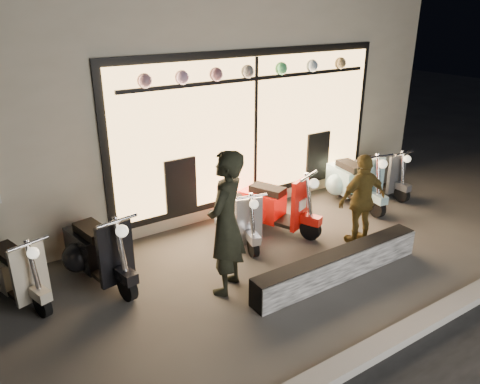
% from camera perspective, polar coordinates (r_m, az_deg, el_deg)
% --- Properties ---
extents(ground, '(40.00, 40.00, 0.00)m').
position_cam_1_polar(ground, '(6.96, 5.53, -8.92)').
color(ground, '#383533').
rests_on(ground, ground).
extents(kerb, '(40.00, 0.25, 0.12)m').
position_cam_1_polar(kerb, '(5.80, 18.51, -16.49)').
color(kerb, slate).
rests_on(kerb, ground).
extents(shop_building, '(10.20, 6.23, 4.20)m').
position_cam_1_polar(shop_building, '(10.42, -11.87, 13.46)').
color(shop_building, beige).
rests_on(shop_building, ground).
extents(graffiti_barrier, '(2.83, 0.28, 0.40)m').
position_cam_1_polar(graffiti_barrier, '(6.70, 11.89, -8.68)').
color(graffiti_barrier, black).
rests_on(graffiti_barrier, ground).
extents(scooter_silver, '(0.62, 1.31, 0.93)m').
position_cam_1_polar(scooter_silver, '(7.57, -0.21, -2.95)').
color(scooter_silver, black).
rests_on(scooter_silver, ground).
extents(scooter_red, '(0.84, 1.45, 1.05)m').
position_cam_1_polar(scooter_red, '(7.88, 3.69, -1.57)').
color(scooter_red, black).
rests_on(scooter_red, ground).
extents(scooter_black, '(0.65, 1.51, 1.07)m').
position_cam_1_polar(scooter_black, '(6.77, -17.14, -6.64)').
color(scooter_black, black).
rests_on(scooter_black, ground).
extents(scooter_cream, '(0.67, 1.33, 0.95)m').
position_cam_1_polar(scooter_cream, '(6.77, -25.97, -8.49)').
color(scooter_cream, black).
rests_on(scooter_cream, ground).
extents(scooter_blue, '(0.64, 1.53, 1.08)m').
position_cam_1_polar(scooter_blue, '(9.18, 13.43, 1.43)').
color(scooter_blue, black).
rests_on(scooter_blue, ground).
extents(scooter_grey, '(0.43, 1.31, 0.94)m').
position_cam_1_polar(scooter_grey, '(9.85, 16.26, 2.20)').
color(scooter_grey, black).
rests_on(scooter_grey, ground).
extents(man, '(0.84, 0.80, 1.93)m').
position_cam_1_polar(man, '(5.96, -1.72, -3.85)').
color(man, black).
rests_on(man, ground).
extents(woman, '(0.90, 0.47, 1.47)m').
position_cam_1_polar(woman, '(7.50, 14.67, -0.93)').
color(woman, brown).
rests_on(woman, ground).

